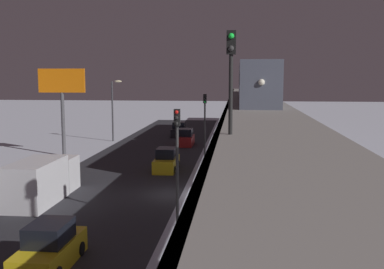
% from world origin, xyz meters
% --- Properties ---
extents(ground_plane, '(240.00, 240.00, 0.00)m').
position_xyz_m(ground_plane, '(0.00, 0.00, 0.00)').
color(ground_plane, silver).
extents(avenue_asphalt, '(11.00, 106.82, 0.01)m').
position_xyz_m(avenue_asphalt, '(5.09, 0.00, 0.00)').
color(avenue_asphalt, '#28282D').
rests_on(avenue_asphalt, ground_plane).
extents(elevated_railway, '(5.00, 106.82, 5.87)m').
position_xyz_m(elevated_railway, '(-5.70, 0.00, 5.07)').
color(elevated_railway, gray).
rests_on(elevated_railway, ground_plane).
extents(subway_train, '(2.94, 36.87, 3.40)m').
position_xyz_m(subway_train, '(-5.79, -18.63, 7.65)').
color(subway_train, '#4C5160').
rests_on(subway_train, elevated_railway).
extents(rail_signal, '(0.36, 0.41, 4.00)m').
position_xyz_m(rail_signal, '(-3.95, 12.80, 8.60)').
color(rail_signal, black).
rests_on(rail_signal, elevated_railway).
extents(sedan_yellow, '(1.91, 4.15, 1.97)m').
position_xyz_m(sedan_yellow, '(1.89, -7.88, 0.78)').
color(sedan_yellow, gold).
rests_on(sedan_yellow, ground_plane).
extents(sedan_black, '(1.80, 4.21, 1.97)m').
position_xyz_m(sedan_black, '(3.69, -30.52, 0.80)').
color(sedan_black, black).
rests_on(sedan_black, ground_plane).
extents(sedan_red, '(1.80, 4.06, 1.97)m').
position_xyz_m(sedan_red, '(1.89, -22.48, 0.80)').
color(sedan_red, '#A51E1E').
rests_on(sedan_red, ground_plane).
extents(box_truck, '(2.40, 7.40, 2.80)m').
position_xyz_m(box_truck, '(8.49, 2.41, 1.35)').
color(box_truck, silver).
rests_on(box_truck, ground_plane).
extents(taxi_cab, '(1.91, 4.40, 1.97)m').
position_xyz_m(taxi_cab, '(3.69, 12.61, 0.78)').
color(taxi_cab, gold).
rests_on(taxi_cab, ground_plane).
extents(traffic_light_near, '(0.32, 0.44, 6.40)m').
position_xyz_m(traffic_light_near, '(-1.01, 6.63, 4.20)').
color(traffic_light_near, '#2D2D2D').
rests_on(traffic_light_near, ground_plane).
extents(traffic_light_mid, '(0.32, 0.44, 6.40)m').
position_xyz_m(traffic_light_mid, '(-1.01, -13.99, 4.20)').
color(traffic_light_mid, '#2D2D2D').
rests_on(traffic_light_mid, ground_plane).
extents(commercial_billboard, '(4.80, 0.36, 8.90)m').
position_xyz_m(commercial_billboard, '(13.51, -14.08, 6.83)').
color(commercial_billboard, '#4C4C51').
rests_on(commercial_billboard, ground_plane).
extents(street_lamp_far, '(1.35, 0.44, 7.65)m').
position_xyz_m(street_lamp_far, '(11.16, -25.00, 4.81)').
color(street_lamp_far, '#38383D').
rests_on(street_lamp_far, ground_plane).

